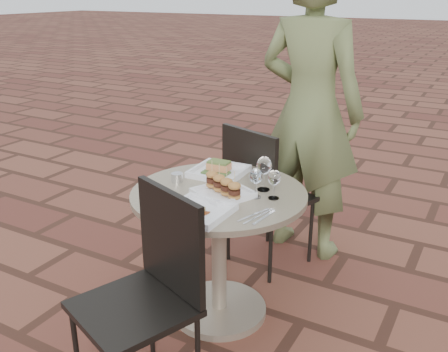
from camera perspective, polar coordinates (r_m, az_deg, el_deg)
The scene contains 13 objects.
ground at distance 2.70m, azimuth -3.35°, elevation -18.37°, with size 60.00×60.00×0.00m, color brown.
cafe_table at distance 2.64m, azimuth -0.57°, elevation -6.72°, with size 0.90×0.90×0.73m.
chair_far at distance 3.09m, azimuth 4.20°, elevation -1.27°, with size 0.56×0.56×0.93m.
chair_near at distance 2.16m, azimuth -8.32°, elevation -11.71°, with size 0.57×0.57×0.93m.
diner at distance 3.25m, azimuth 9.80°, elevation 7.32°, with size 0.70×0.46×1.93m, color #566035.
plate_salmon at distance 2.77m, azimuth -0.61°, elevation 0.64°, with size 0.29×0.29×0.08m.
plate_sliders at distance 2.47m, azimuth -0.12°, elevation -1.44°, with size 0.33×0.33×0.16m.
plate_tuna at distance 2.29m, azimuth -2.94°, elevation -3.97°, with size 0.27×0.27×0.03m.
wine_glass_right at distance 2.43m, azimuth 3.68°, elevation -0.11°, with size 0.06×0.06×0.15m.
wine_glass_mid at distance 2.52m, azimuth 4.60°, elevation 1.10°, with size 0.08×0.08×0.18m.
wine_glass_far at distance 2.43m, azimuth 5.76°, elevation -0.26°, with size 0.06×0.06×0.15m.
steel_ramekin at distance 2.67m, azimuth -5.38°, elevation -0.16°, with size 0.06×0.06×0.05m, color silver.
cutlery_set at distance 2.27m, azimuth 3.98°, elevation -4.61°, with size 0.10×0.21×0.00m, color silver, non-canonical shape.
Camera 1 is at (1.15, -1.75, 1.70)m, focal length 40.00 mm.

